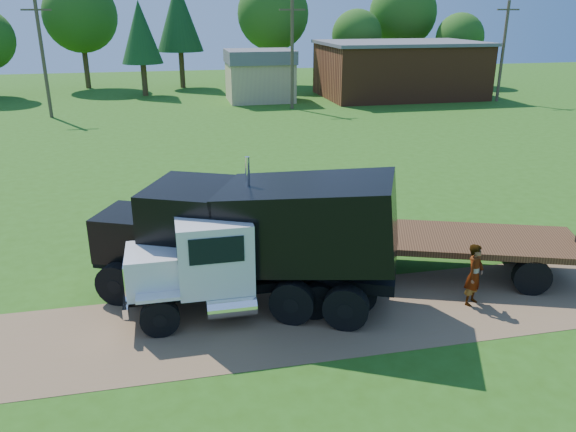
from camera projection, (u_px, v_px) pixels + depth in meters
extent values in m
plane|color=#2A5412|center=(355.00, 313.00, 16.20)|extent=(140.00, 140.00, 0.00)
cube|color=brown|center=(355.00, 313.00, 16.20)|extent=(120.00, 4.20, 0.01)
cube|color=black|center=(256.00, 282.00, 16.37)|extent=(7.19, 0.94, 0.29)
cylinder|color=black|center=(160.00, 318.00, 14.95)|extent=(1.06, 0.34, 1.05)
cylinder|color=black|center=(160.00, 318.00, 14.95)|extent=(0.37, 0.36, 0.37)
cylinder|color=black|center=(159.00, 283.00, 16.83)|extent=(1.06, 0.34, 1.05)
cylinder|color=black|center=(159.00, 283.00, 16.83)|extent=(0.37, 0.36, 0.37)
cylinder|color=black|center=(316.00, 301.00, 15.82)|extent=(1.06, 0.34, 1.05)
cylinder|color=black|center=(316.00, 301.00, 15.82)|extent=(0.37, 0.36, 0.37)
cylinder|color=black|center=(299.00, 270.00, 17.70)|extent=(1.06, 0.34, 1.05)
cylinder|color=black|center=(299.00, 270.00, 17.70)|extent=(0.37, 0.36, 0.37)
cylinder|color=black|center=(358.00, 296.00, 16.07)|extent=(1.06, 0.34, 1.05)
cylinder|color=black|center=(358.00, 296.00, 16.07)|extent=(0.37, 0.36, 0.37)
cylinder|color=black|center=(337.00, 266.00, 17.95)|extent=(1.06, 0.34, 1.05)
cylinder|color=black|center=(337.00, 266.00, 17.95)|extent=(0.37, 0.36, 0.37)
cube|color=silver|center=(159.00, 269.00, 15.56)|extent=(1.73, 1.63, 1.15)
cube|color=white|center=(127.00, 273.00, 15.41)|extent=(0.08, 1.44, 0.96)
cube|color=white|center=(127.00, 295.00, 15.63)|extent=(0.15, 2.20, 0.29)
cube|color=silver|center=(213.00, 248.00, 15.71)|extent=(2.02, 2.31, 2.01)
cube|color=black|center=(176.00, 237.00, 15.36)|extent=(0.06, 1.92, 0.81)
cube|color=black|center=(217.00, 251.00, 14.50)|extent=(1.44, 0.04, 0.72)
cube|color=black|center=(209.00, 220.00, 16.62)|extent=(1.44, 0.04, 0.72)
cube|color=silver|center=(158.00, 297.00, 14.73)|extent=(1.15, 0.44, 0.10)
cube|color=silver|center=(158.00, 265.00, 16.61)|extent=(1.15, 0.44, 0.10)
cylinder|color=white|center=(232.00, 307.00, 15.22)|extent=(1.34, 0.58, 0.57)
cylinder|color=white|center=(249.00, 230.00, 16.33)|extent=(0.13, 0.13, 4.41)
cylinder|color=black|center=(295.00, 272.00, 16.52)|extent=(1.06, 1.06, 0.11)
cube|color=black|center=(241.00, 268.00, 16.89)|extent=(8.84, 4.82, 0.34)
cylinder|color=black|center=(117.00, 284.00, 16.56)|extent=(1.32, 0.89, 1.26)
cylinder|color=black|center=(117.00, 284.00, 16.56)|extent=(0.58, 0.57, 0.44)
cylinder|color=black|center=(152.00, 252.00, 18.77)|extent=(1.32, 0.89, 1.26)
cylinder|color=black|center=(152.00, 252.00, 18.77)|extent=(0.58, 0.57, 0.44)
cylinder|color=black|center=(292.00, 302.00, 15.53)|extent=(1.32, 0.89, 1.26)
cylinder|color=black|center=(292.00, 302.00, 15.53)|extent=(0.58, 0.57, 0.44)
cylinder|color=black|center=(308.00, 266.00, 17.74)|extent=(1.32, 0.89, 1.26)
cylinder|color=black|center=(308.00, 266.00, 17.74)|extent=(0.58, 0.57, 0.44)
cylinder|color=black|center=(346.00, 308.00, 15.24)|extent=(1.32, 0.89, 1.26)
cylinder|color=black|center=(346.00, 308.00, 15.24)|extent=(0.58, 0.57, 0.44)
cylinder|color=black|center=(355.00, 270.00, 17.45)|extent=(1.32, 0.89, 1.26)
cylinder|color=black|center=(355.00, 270.00, 17.45)|extent=(0.58, 0.57, 0.44)
cube|color=black|center=(136.00, 233.00, 17.24)|extent=(2.68, 2.63, 1.38)
cube|color=white|center=(106.00, 232.00, 17.47)|extent=(0.79, 1.61, 1.15)
cube|color=black|center=(191.00, 222.00, 16.71)|extent=(3.22, 3.45, 2.29)
cube|color=black|center=(155.00, 203.00, 16.75)|extent=(1.00, 2.11, 0.92)
cube|color=black|center=(309.00, 222.00, 15.91)|extent=(5.72, 4.58, 2.79)
imported|color=#C66209|center=(248.00, 203.00, 22.93)|extent=(6.34, 3.95, 1.64)
cube|color=#362011|center=(434.00, 238.00, 18.39)|extent=(9.53, 5.67, 0.21)
cube|color=black|center=(433.00, 246.00, 18.49)|extent=(8.99, 4.17, 0.29)
cylinder|color=black|center=(345.00, 266.00, 17.85)|extent=(1.19, 0.71, 1.14)
cylinder|color=black|center=(347.00, 238.00, 20.08)|extent=(1.19, 0.71, 1.14)
cylinder|color=black|center=(532.00, 277.00, 17.15)|extent=(1.19, 0.71, 1.14)
cylinder|color=black|center=(513.00, 246.00, 19.38)|extent=(1.19, 0.71, 1.14)
cube|color=black|center=(299.00, 216.00, 18.74)|extent=(0.18, 0.18, 1.14)
imported|color=#999999|center=(474.00, 275.00, 16.42)|extent=(0.83, 0.78, 1.90)
imported|color=#999999|center=(170.00, 238.00, 19.49)|extent=(0.76, 0.60, 1.55)
cube|color=brown|center=(399.00, 71.00, 55.57)|extent=(15.00, 10.00, 5.00)
cube|color=#5B5B60|center=(401.00, 43.00, 54.65)|extent=(15.40, 10.40, 0.30)
cube|color=tan|center=(260.00, 82.00, 53.03)|extent=(6.00, 5.00, 3.60)
cube|color=#5B5B60|center=(260.00, 56.00, 52.23)|extent=(6.20, 5.40, 1.20)
cylinder|color=#433126|center=(43.00, 60.00, 43.93)|extent=(0.28, 0.28, 9.00)
cube|color=#433126|center=(36.00, 10.00, 42.64)|extent=(2.20, 0.14, 0.14)
cylinder|color=#433126|center=(292.00, 56.00, 47.91)|extent=(0.28, 0.28, 9.00)
cube|color=#433126|center=(292.00, 10.00, 46.62)|extent=(2.20, 0.14, 0.14)
cylinder|color=#433126|center=(503.00, 52.00, 51.89)|extent=(0.28, 0.28, 9.00)
cube|color=#433126|center=(508.00, 10.00, 50.61)|extent=(2.20, 0.14, 0.14)
cylinder|color=#392917|center=(87.00, 69.00, 61.49)|extent=(0.56, 0.56, 4.10)
sphere|color=#1E4812|center=(80.00, 15.00, 59.56)|extent=(7.73, 7.73, 7.73)
cylinder|color=#392917|center=(182.00, 69.00, 61.97)|extent=(0.56, 0.56, 3.96)
cone|color=#10371B|center=(179.00, 16.00, 60.02)|extent=(4.98, 4.98, 7.36)
cylinder|color=#392917|center=(273.00, 67.00, 63.78)|extent=(0.56, 0.56, 4.17)
sphere|color=#1E4812|center=(273.00, 14.00, 61.81)|extent=(7.87, 7.87, 7.87)
cylinder|color=#392917|center=(355.00, 72.00, 64.47)|extent=(0.56, 0.56, 2.97)
sphere|color=#1E4812|center=(357.00, 35.00, 63.07)|extent=(5.60, 5.60, 5.60)
cylinder|color=#392917|center=(456.00, 72.00, 64.27)|extent=(0.56, 0.56, 2.83)
sphere|color=#1E4812|center=(460.00, 37.00, 62.94)|extent=(5.34, 5.34, 5.34)
cylinder|color=#392917|center=(144.00, 79.00, 56.37)|extent=(0.56, 0.56, 3.20)
cone|color=#10371B|center=(140.00, 32.00, 54.80)|extent=(4.02, 4.02, 5.95)
cylinder|color=#392917|center=(400.00, 63.00, 68.28)|extent=(0.56, 0.56, 4.20)
sphere|color=#1E4812|center=(403.00, 13.00, 66.30)|extent=(7.91, 7.91, 7.91)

